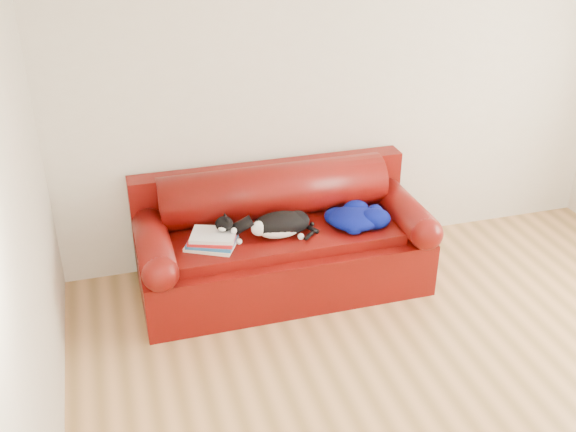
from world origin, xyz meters
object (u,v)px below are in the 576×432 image
sofa_base (283,259)px  book_stack (212,240)px  blanket (356,217)px  cat (280,225)px

sofa_base → book_stack: size_ratio=5.14×
book_stack → blanket: blanket is taller
cat → blanket: 0.58m
blanket → sofa_base: bearing=169.0°
book_stack → blanket: bearing=0.5°
book_stack → cat: bearing=1.1°
sofa_base → book_stack: 0.63m
sofa_base → book_stack: (-0.53, -0.11, 0.31)m
sofa_base → cat: cat is taller
sofa_base → cat: bearing=-114.0°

